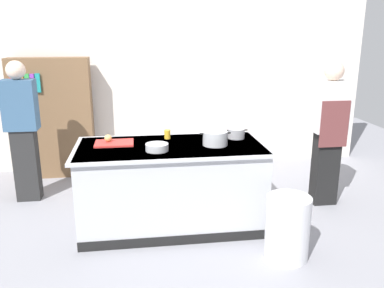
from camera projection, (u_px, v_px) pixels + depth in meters
ground_plane at (172, 224)px, 4.38m from camera, size 10.00×10.00×0.00m
back_wall at (158, 69)px, 5.97m from camera, size 6.40×0.12×3.00m
counter_island at (171, 185)px, 4.25m from camera, size 1.98×0.98×0.90m
cutting_board at (114, 143)px, 4.18m from camera, size 0.40×0.28×0.02m
onion at (108, 138)px, 4.19m from camera, size 0.08×0.08×0.08m
stock_pot at (215, 138)px, 4.13m from camera, size 0.32×0.26×0.15m
sauce_pan at (236, 133)px, 4.40m from camera, size 0.25×0.19×0.11m
mixing_bowl at (157, 147)px, 3.94m from camera, size 0.23×0.23×0.07m
juice_cup at (167, 134)px, 4.38m from camera, size 0.07×0.07×0.10m
trash_bin at (287, 228)px, 3.66m from camera, size 0.40×0.40×0.61m
person_chef at (329, 131)px, 4.69m from camera, size 0.38×0.25×1.72m
person_guest at (23, 129)px, 4.80m from camera, size 0.38×0.24×1.72m
bookshelf at (53, 118)px, 5.66m from camera, size 1.10×0.31×1.70m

